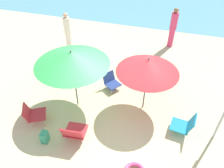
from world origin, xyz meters
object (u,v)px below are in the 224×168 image
person_a (173,28)px  beach_bag (45,137)px  umbrella_green (72,58)px  beach_chair_a (33,114)px  beach_chair_b (111,81)px  umbrella_red (148,66)px  beach_chair_d (185,125)px  person_b (68,32)px  beach_chair_c (74,132)px

person_a → beach_bag: (-2.71, -5.99, -0.69)m
umbrella_green → beach_chair_a: 1.93m
beach_chair_b → umbrella_red: bearing=9.0°
person_a → umbrella_green: bearing=-117.3°
beach_chair_d → person_b: size_ratio=0.40×
person_a → umbrella_red: bearing=-95.1°
person_b → beach_bag: 4.71m
beach_chair_c → beach_chair_d: 2.94m
beach_chair_a → beach_chair_c: 1.38m
beach_chair_c → person_a: person_a is taller
umbrella_green → beach_chair_c: size_ratio=3.14×
umbrella_red → umbrella_green: size_ratio=0.88×
beach_chair_b → beach_bag: 2.79m
umbrella_green → beach_bag: 2.19m
beach_chair_c → person_a: size_ratio=0.39×
beach_chair_b → person_b: size_ratio=0.41×
beach_chair_d → beach_bag: bearing=28.2°
person_b → beach_bag: size_ratio=4.81×
beach_chair_c → person_a: (1.97, 5.72, 0.55)m
umbrella_red → beach_chair_c: 2.60m
person_a → beach_chair_a: bearing=-119.9°
beach_chair_d → umbrella_red: bearing=-21.0°
umbrella_green → beach_chair_a: umbrella_green is taller
umbrella_red → person_b: umbrella_red is taller
umbrella_red → beach_chair_d: size_ratio=2.76×
beach_chair_b → person_b: person_b is taller
beach_chair_c → beach_chair_d: (2.75, 1.05, 0.01)m
umbrella_green → beach_chair_a: size_ratio=2.79×
beach_chair_b → beach_chair_a: bearing=-93.4°
umbrella_red → umbrella_green: umbrella_green is taller
beach_chair_d → person_b: bearing=-25.6°
umbrella_green → beach_chair_c: 1.94m
person_a → beach_bag: person_a is taller
beach_chair_d → person_a: 4.76m
beach_chair_b → beach_chair_c: 2.33m
umbrella_green → person_b: size_ratio=1.27×
umbrella_green → beach_bag: bearing=-100.0°
person_a → person_b: (-4.06, -1.53, -0.04)m
beach_chair_c → beach_chair_a: bearing=75.0°
umbrella_green → person_a: (2.44, 4.45, -0.84)m
person_a → person_b: size_ratio=1.04×
beach_chair_c → person_a: 6.07m
beach_chair_d → beach_chair_c: bearing=28.3°
umbrella_green → beach_bag: size_ratio=6.11×
beach_chair_a → beach_chair_d: bearing=-17.4°
beach_chair_a → beach_chair_d: beach_chair_d is taller
beach_chair_b → person_a: (1.67, 3.40, 0.59)m
beach_chair_d → person_b: person_b is taller
beach_chair_b → beach_chair_c: size_ratio=1.02×
umbrella_red → beach_chair_b: 1.85m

